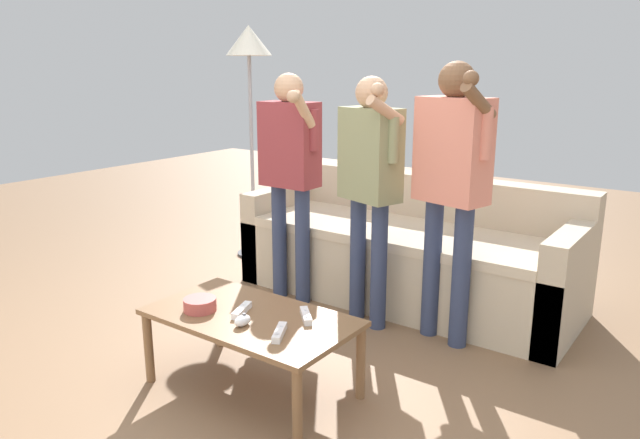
# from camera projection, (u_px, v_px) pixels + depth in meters

# --- Properties ---
(ground_plane) EXTENTS (12.00, 12.00, 0.00)m
(ground_plane) POSITION_uv_depth(u_px,v_px,m) (265.00, 370.00, 3.05)
(ground_plane) COLOR brown
(couch) EXTENTS (2.18, 0.83, 0.78)m
(couch) POSITION_uv_depth(u_px,v_px,m) (408.00, 254.00, 3.96)
(couch) COLOR #B7A88E
(couch) RESTS_ON ground
(coffee_table) EXTENTS (0.98, 0.54, 0.38)m
(coffee_table) POSITION_uv_depth(u_px,v_px,m) (251.00, 324.00, 2.79)
(coffee_table) COLOR brown
(coffee_table) RESTS_ON ground
(snack_bowl) EXTENTS (0.15, 0.15, 0.06)m
(snack_bowl) POSITION_uv_depth(u_px,v_px,m) (200.00, 304.00, 2.83)
(snack_bowl) COLOR #B24C47
(snack_bowl) RESTS_ON coffee_table
(game_remote_nunchuk) EXTENTS (0.06, 0.09, 0.05)m
(game_remote_nunchuk) POSITION_uv_depth(u_px,v_px,m) (242.00, 320.00, 2.66)
(game_remote_nunchuk) COLOR white
(game_remote_nunchuk) RESTS_ON coffee_table
(floor_lamp) EXTENTS (0.35, 0.35, 1.80)m
(floor_lamp) POSITION_uv_depth(u_px,v_px,m) (249.00, 58.00, 4.53)
(floor_lamp) COLOR #2D2D33
(floor_lamp) RESTS_ON ground
(player_left) EXTENTS (0.43, 0.33, 1.46)m
(player_left) POSITION_uv_depth(u_px,v_px,m) (290.00, 162.00, 3.76)
(player_left) COLOR #2D3856
(player_left) RESTS_ON ground
(player_center) EXTENTS (0.42, 0.38, 1.45)m
(player_center) POSITION_uv_depth(u_px,v_px,m) (370.00, 173.00, 3.39)
(player_center) COLOR #2D3856
(player_center) RESTS_ON ground
(player_right) EXTENTS (0.45, 0.39, 1.53)m
(player_right) POSITION_uv_depth(u_px,v_px,m) (452.00, 172.00, 3.16)
(player_right) COLOR #2D3856
(player_right) RESTS_ON ground
(game_remote_wand_near) EXTENTS (0.11, 0.16, 0.03)m
(game_remote_wand_near) POSITION_uv_depth(u_px,v_px,m) (279.00, 333.00, 2.56)
(game_remote_wand_near) COLOR white
(game_remote_wand_near) RESTS_ON coffee_table
(game_remote_wand_far) EXTENTS (0.09, 0.17, 0.03)m
(game_remote_wand_far) POSITION_uv_depth(u_px,v_px,m) (242.00, 310.00, 2.80)
(game_remote_wand_far) COLOR white
(game_remote_wand_far) RESTS_ON coffee_table
(game_remote_wand_spare) EXTENTS (0.14, 0.14, 0.03)m
(game_remote_wand_spare) POSITION_uv_depth(u_px,v_px,m) (306.00, 316.00, 2.73)
(game_remote_wand_spare) COLOR white
(game_remote_wand_spare) RESTS_ON coffee_table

